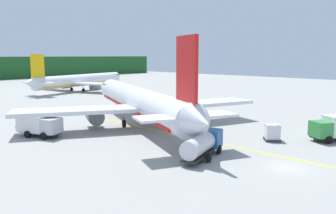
% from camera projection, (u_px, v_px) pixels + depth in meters
% --- Properties ---
extents(ground, '(240.00, 320.00, 0.20)m').
position_uv_depth(ground, '(37.00, 110.00, 63.40)').
color(ground, '#999993').
extents(airliner_foreground, '(33.01, 39.16, 11.90)m').
position_uv_depth(airliner_foreground, '(140.00, 102.00, 49.23)').
color(airliner_foreground, silver).
rests_on(airliner_foreground, ground).
extents(airliner_mid_apron, '(35.75, 29.77, 10.30)m').
position_uv_depth(airliner_mid_apron, '(79.00, 81.00, 96.03)').
color(airliner_mid_apron, white).
rests_on(airliner_mid_apron, ground).
extents(service_truck_fuel, '(5.98, 4.85, 2.99)m').
position_uv_depth(service_truck_fuel, '(336.00, 127.00, 40.27)').
color(service_truck_fuel, '#338C3F').
rests_on(service_truck_fuel, ground).
extents(service_truck_baggage, '(7.03, 3.83, 2.40)m').
position_uv_depth(service_truck_baggage, '(202.00, 144.00, 33.59)').
color(service_truck_baggage, '#2659A5').
rests_on(service_truck_baggage, ground).
extents(service_truck_catering, '(4.05, 5.91, 2.65)m').
position_uv_depth(service_truck_catering, '(39.00, 125.00, 42.29)').
color(service_truck_catering, silver).
rests_on(service_truck_catering, ground).
extents(cargo_container_near, '(1.90, 1.90, 2.08)m').
position_uv_depth(cargo_container_near, '(24.00, 121.00, 47.57)').
color(cargo_container_near, '#333338').
rests_on(cargo_container_near, ground).
extents(cargo_container_far, '(2.47, 2.47, 2.11)m').
position_uv_depth(cargo_container_far, '(273.00, 132.00, 40.29)').
color(cargo_container_far, '#333338').
rests_on(cargo_container_far, ground).
extents(crew_marshaller, '(0.62, 0.32, 1.67)m').
position_uv_depth(crew_marshaller, '(179.00, 121.00, 47.41)').
color(crew_marshaller, '#191E33').
rests_on(crew_marshaller, ground).
extents(crew_loader_left, '(0.58, 0.40, 1.71)m').
position_uv_depth(crew_loader_left, '(184.00, 125.00, 44.84)').
color(crew_loader_left, '#191E33').
rests_on(crew_loader_left, ground).
extents(apron_guide_line, '(0.30, 60.00, 0.01)m').
position_uv_depth(apron_guide_line, '(156.00, 131.00, 45.92)').
color(apron_guide_line, yellow).
rests_on(apron_guide_line, ground).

